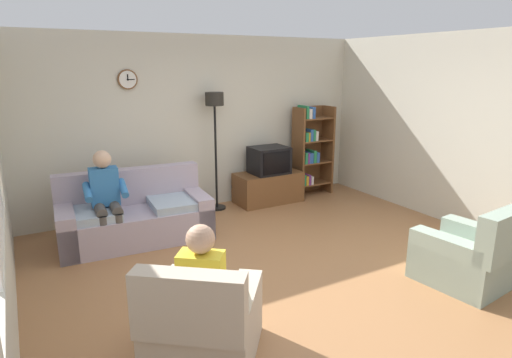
# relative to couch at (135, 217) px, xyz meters

# --- Properties ---
(ground_plane) EXTENTS (12.00, 12.00, 0.00)m
(ground_plane) POSITION_rel_couch_xyz_m (1.37, -1.71, -0.31)
(ground_plane) COLOR #9E6B42
(back_wall_assembly) EXTENTS (6.20, 0.17, 2.70)m
(back_wall_assembly) POSITION_rel_couch_xyz_m (1.37, 0.95, 1.04)
(back_wall_assembly) COLOR beige
(back_wall_assembly) RESTS_ON ground_plane
(right_wall) EXTENTS (0.12, 5.80, 2.70)m
(right_wall) POSITION_rel_couch_xyz_m (4.23, -1.71, 1.04)
(right_wall) COLOR beige
(right_wall) RESTS_ON ground_plane
(couch) EXTENTS (1.95, 1.00, 0.90)m
(couch) POSITION_rel_couch_xyz_m (0.00, 0.00, 0.00)
(couch) COLOR #A899A8
(couch) RESTS_ON ground_plane
(tv_stand) EXTENTS (1.10, 0.56, 0.51)m
(tv_stand) POSITION_rel_couch_xyz_m (2.37, 0.55, -0.06)
(tv_stand) COLOR brown
(tv_stand) RESTS_ON ground_plane
(tv) EXTENTS (0.60, 0.49, 0.44)m
(tv) POSITION_rel_couch_xyz_m (2.37, 0.52, 0.41)
(tv) COLOR black
(tv) RESTS_ON tv_stand
(bookshelf) EXTENTS (0.68, 0.36, 1.59)m
(bookshelf) POSITION_rel_couch_xyz_m (3.26, 0.62, 0.49)
(bookshelf) COLOR brown
(bookshelf) RESTS_ON ground_plane
(floor_lamp) EXTENTS (0.28, 0.28, 1.85)m
(floor_lamp) POSITION_rel_couch_xyz_m (1.47, 0.64, 1.14)
(floor_lamp) COLOR black
(floor_lamp) RESTS_ON ground_plane
(armchair_near_window) EXTENTS (1.17, 1.19, 0.90)m
(armchair_near_window) POSITION_rel_couch_xyz_m (-0.15, -2.69, -0.02)
(armchair_near_window) COLOR #BCAD99
(armchair_near_window) RESTS_ON ground_plane
(armchair_near_bookshelf) EXTENTS (0.89, 0.96, 0.90)m
(armchair_near_bookshelf) POSITION_rel_couch_xyz_m (2.76, -2.91, -0.02)
(armchair_near_bookshelf) COLOR gray
(armchair_near_bookshelf) RESTS_ON ground_plane
(person_on_couch) EXTENTS (0.53, 0.55, 1.24)m
(person_on_couch) POSITION_rel_couch_xyz_m (-0.36, -0.11, 0.39)
(person_on_couch) COLOR #3372B2
(person_on_couch) RESTS_ON ground_plane
(person_in_left_armchair) EXTENTS (0.62, 0.64, 1.12)m
(person_in_left_armchair) POSITION_rel_couch_xyz_m (-0.10, -2.61, 0.29)
(person_in_left_armchair) COLOR yellow
(person_in_left_armchair) RESTS_ON ground_plane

